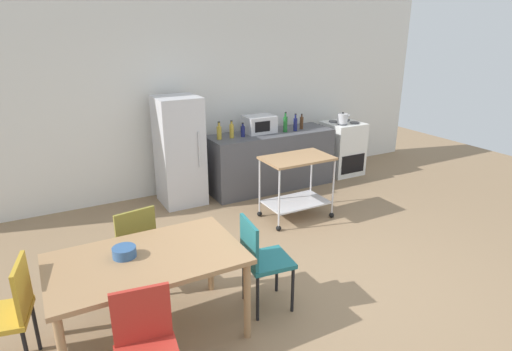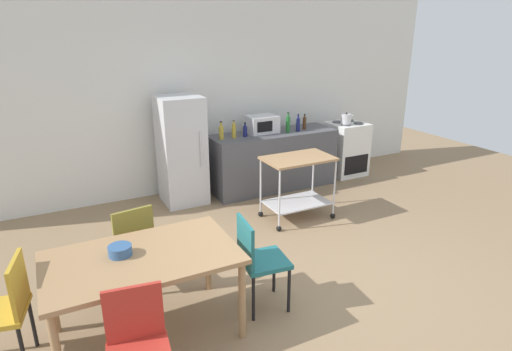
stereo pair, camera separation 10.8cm
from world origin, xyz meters
The scene contains 20 objects.
ground_plane centered at (0.00, 0.00, 0.00)m, with size 12.00×12.00×0.00m, color #8C7051.
back_wall centered at (0.00, 3.20, 1.45)m, with size 8.40×0.12×2.90m, color silver.
kitchen_counter centered at (0.90, 2.60, 0.45)m, with size 2.00×0.64×0.90m, color #4C4C51.
dining_table centered at (-1.73, 0.04, 0.67)m, with size 1.50×0.90×0.75m.
chair_teal centered at (-0.74, -0.05, 0.52)m, with size 0.44×0.44×0.89m.
chair_mustard centered at (-2.72, 0.17, 0.52)m, with size 0.47×0.47×0.89m.
chair_red centered at (-1.95, -0.68, 0.52)m, with size 0.45×0.45×0.89m.
chair_olive centered at (-1.68, 0.77, 0.52)m, with size 0.46×0.46×0.89m.
stove_oven centered at (2.35, 2.62, 0.45)m, with size 0.60×0.61×0.92m.
refrigerator centered at (-0.55, 2.70, 0.78)m, with size 0.60×0.63×1.55m.
kitchen_cart centered at (0.62, 1.45, 0.57)m, with size 0.91×0.57×0.85m.
bottle_sesame_oil centered at (0.03, 2.60, 1.00)m, with size 0.07×0.07×0.26m.
bottle_wine centered at (0.22, 2.59, 1.01)m, with size 0.06×0.06×0.26m.
bottle_soda centered at (0.40, 2.57, 0.99)m, with size 0.06×0.06×0.21m.
microwave centered at (0.74, 2.69, 1.03)m, with size 0.46×0.35×0.26m.
bottle_vinegar centered at (1.11, 2.53, 1.03)m, with size 0.06×0.06×0.31m.
bottle_olive_oil centered at (1.29, 2.52, 1.01)m, with size 0.06×0.06×0.27m.
bottle_soy_sauce centered at (1.45, 2.58, 1.00)m, with size 0.06×0.06×0.24m.
fruit_bowl centered at (-1.88, 0.13, 0.79)m, with size 0.18×0.18×0.08m, color #33598C.
kettle centered at (2.23, 2.52, 1.00)m, with size 0.24×0.17×0.19m.
Camera 2 is at (-2.29, -3.02, 2.47)m, focal length 30.06 mm.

